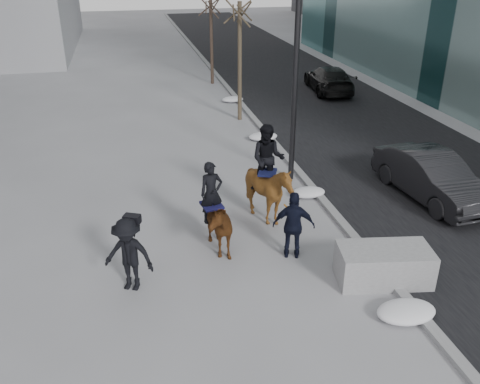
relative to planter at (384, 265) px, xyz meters
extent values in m
plane|color=gray|center=(-2.85, 1.11, -0.42)|extent=(120.00, 120.00, 0.00)
cube|color=black|center=(4.15, 11.11, -0.41)|extent=(8.00, 90.00, 0.01)
cube|color=gray|center=(0.15, 11.11, -0.36)|extent=(0.25, 90.00, 0.12)
cube|color=#98989B|center=(0.00, 0.00, 0.00)|extent=(2.24, 1.38, 0.84)
imported|color=black|center=(3.45, 3.69, 0.30)|extent=(1.94, 4.47, 1.43)
imported|color=black|center=(5.34, 16.69, 0.25)|extent=(2.42, 4.83, 1.35)
imported|color=#482A0E|center=(-3.57, 2.19, 0.34)|extent=(1.12, 1.92, 1.53)
imported|color=black|center=(-3.57, 2.34, 1.12)|extent=(0.64, 0.47, 1.60)
cube|color=#11103B|center=(-3.57, 2.34, 0.78)|extent=(0.57, 0.63, 0.06)
imported|color=#4F2F0F|center=(-1.81, 3.35, 0.49)|extent=(1.99, 2.09, 1.82)
imported|color=black|center=(-1.81, 3.50, 1.41)|extent=(1.13, 1.02, 1.90)
cube|color=#0F1239|center=(-1.81, 3.50, 1.02)|extent=(0.66, 0.70, 0.06)
imported|color=black|center=(-1.71, 1.44, 0.46)|extent=(1.11, 0.73, 1.75)
cylinder|color=orange|center=(-1.76, 1.99, 0.73)|extent=(0.04, 0.18, 0.07)
imported|color=black|center=(-5.67, 0.99, 0.46)|extent=(1.30, 1.07, 1.75)
cube|color=black|center=(-5.52, 1.24, 1.20)|extent=(0.42, 0.35, 0.20)
cylinder|color=black|center=(-0.25, 6.04, 4.08)|extent=(0.18, 0.18, 9.00)
ellipsoid|color=silver|center=(-0.15, 15.76, -0.28)|extent=(1.07, 0.68, 0.27)
ellipsoid|color=silver|center=(-0.15, 9.94, -0.27)|extent=(1.17, 0.74, 0.30)
ellipsoid|color=silver|center=(-0.15, -1.35, -0.26)|extent=(1.27, 0.81, 0.32)
ellipsoid|color=silver|center=(-0.15, 4.60, -0.28)|extent=(1.07, 0.68, 0.27)
camera|label=1|loc=(-5.39, -8.78, 6.51)|focal=38.00mm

